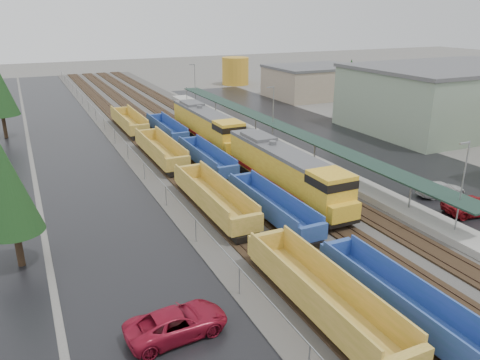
# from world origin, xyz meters

# --- Properties ---
(ballast_strip) EXTENTS (20.00, 160.00, 0.08)m
(ballast_strip) POSITION_xyz_m (0.00, 60.00, 0.04)
(ballast_strip) COLOR #302D2B
(ballast_strip) RESTS_ON ground
(trackbed) EXTENTS (14.60, 160.00, 0.22)m
(trackbed) POSITION_xyz_m (-0.00, 60.00, 0.16)
(trackbed) COLOR black
(trackbed) RESTS_ON ground
(west_parking_lot) EXTENTS (10.00, 160.00, 0.02)m
(west_parking_lot) POSITION_xyz_m (-15.00, 60.00, 0.01)
(west_parking_lot) COLOR black
(west_parking_lot) RESTS_ON ground
(east_commuter_lot) EXTENTS (16.00, 100.00, 0.02)m
(east_commuter_lot) POSITION_xyz_m (19.00, 50.00, 0.01)
(east_commuter_lot) COLOR black
(east_commuter_lot) RESTS_ON ground
(station_platform) EXTENTS (3.00, 80.00, 8.00)m
(station_platform) POSITION_xyz_m (9.50, 50.01, 0.73)
(station_platform) COLOR #9E9B93
(station_platform) RESTS_ON ground
(chainlink_fence) EXTENTS (0.08, 160.04, 2.02)m
(chainlink_fence) POSITION_xyz_m (-9.50, 58.44, 1.61)
(chainlink_fence) COLOR gray
(chainlink_fence) RESTS_ON ground
(industrial_buildings) EXTENTS (32.52, 75.30, 9.50)m
(industrial_buildings) POSITION_xyz_m (37.76, 45.85, 4.25)
(industrial_buildings) COLOR tan
(industrial_buildings) RESTS_ON ground
(distant_hills) EXTENTS (301.00, 140.00, 25.20)m
(distant_hills) POSITION_xyz_m (44.79, 210.68, 0.00)
(distant_hills) COLOR #4D5D48
(distant_hills) RESTS_ON ground
(tree_west_near) EXTENTS (3.96, 3.96, 9.00)m
(tree_west_near) POSITION_xyz_m (-22.00, 30.00, 5.82)
(tree_west_near) COLOR #332316
(tree_west_near) RESTS_ON ground
(tree_east) EXTENTS (4.40, 4.40, 10.00)m
(tree_east) POSITION_xyz_m (28.00, 58.00, 6.47)
(tree_east) COLOR #332316
(tree_east) RESTS_ON ground
(locomotive_lead) EXTENTS (3.13, 20.63, 4.67)m
(locomotive_lead) POSITION_xyz_m (2.00, 33.82, 2.48)
(locomotive_lead) COLOR black
(locomotive_lead) RESTS_ON ground
(locomotive_trail) EXTENTS (3.13, 20.63, 4.67)m
(locomotive_trail) POSITION_xyz_m (2.00, 54.82, 2.48)
(locomotive_trail) COLOR black
(locomotive_trail) RESTS_ON ground
(well_string_yellow) EXTENTS (2.81, 99.12, 2.49)m
(well_string_yellow) POSITION_xyz_m (-6.00, 24.53, 1.22)
(well_string_yellow) COLOR #A18C2C
(well_string_yellow) RESTS_ON ground
(well_string_blue) EXTENTS (2.45, 91.73, 2.18)m
(well_string_blue) POSITION_xyz_m (-2.00, 21.58, 1.11)
(well_string_blue) COLOR navy
(well_string_blue) RESTS_ON ground
(storage_tank) EXTENTS (6.56, 6.56, 6.56)m
(storage_tank) POSITION_xyz_m (28.49, 103.29, 3.28)
(storage_tank) COLOR gold
(storage_tank) RESTS_ON ground
(parked_car_west_c) EXTENTS (3.09, 5.95, 1.60)m
(parked_car_west_c) POSITION_xyz_m (-14.32, 17.93, 0.80)
(parked_car_west_c) COLOR maroon
(parked_car_west_c) RESTS_ON ground
(parked_car_east_b) EXTENTS (3.84, 6.14, 1.58)m
(parked_car_east_b) POSITION_xyz_m (14.95, 22.59, 0.79)
(parked_car_east_b) COLOR maroon
(parked_car_east_b) RESTS_ON ground
(parked_car_east_c) EXTENTS (2.78, 5.12, 1.41)m
(parked_car_east_c) POSITION_xyz_m (15.64, 27.06, 0.70)
(parked_car_east_c) COLOR silver
(parked_car_east_c) RESTS_ON ground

